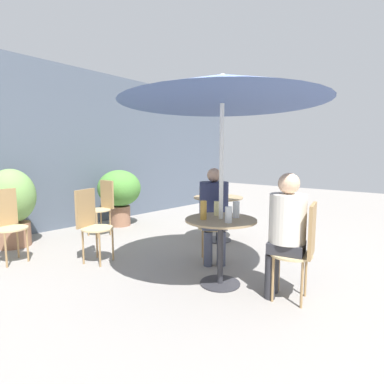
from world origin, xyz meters
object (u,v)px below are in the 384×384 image
at_px(bistro_chair_0, 302,244).
at_px(umbrella, 222,89).
at_px(potted_plant_0, 12,203).
at_px(cafe_table_near, 221,236).
at_px(beer_glass_2, 217,208).
at_px(seated_person_1, 214,208).
at_px(beer_glass_3, 203,210).
at_px(bistro_chair_1, 213,217).
at_px(beer_glass_1, 236,210).
at_px(bistro_chair_5, 91,219).
at_px(potted_plant_1, 119,191).
at_px(cafe_table_far, 218,207).
at_px(bistro_chair_3, 103,203).
at_px(bistro_chair_4, 7,219).
at_px(seated_person_0, 286,225).
at_px(beer_glass_0, 229,215).

relative_size(bistro_chair_0, umbrella, 0.43).
height_order(bistro_chair_0, potted_plant_0, potted_plant_0).
xyz_separation_m(cafe_table_near, beer_glass_2, (0.12, 0.14, 0.26)).
distance_m(seated_person_1, beer_glass_3, 0.70).
xyz_separation_m(bistro_chair_1, beer_glass_1, (-0.42, -0.64, 0.24)).
bearing_deg(bistro_chair_1, bistro_chair_5, -178.04).
bearing_deg(bistro_chair_1, potted_plant_1, 129.61).
xyz_separation_m(cafe_table_far, beer_glass_3, (-1.46, -0.89, 0.27)).
xyz_separation_m(cafe_table_near, bistro_chair_5, (-0.53, 1.65, 0.02)).
bearing_deg(bistro_chair_3, bistro_chair_5, -41.69).
xyz_separation_m(beer_glass_3, potted_plant_1, (1.02, 2.93, -0.13)).
distance_m(potted_plant_0, umbrella, 3.55).
relative_size(bistro_chair_4, potted_plant_1, 0.86).
height_order(bistro_chair_1, seated_person_1, seated_person_1).
distance_m(beer_glass_1, beer_glass_3, 0.36).
height_order(bistro_chair_1, seated_person_0, seated_person_0).
xyz_separation_m(beer_glass_0, beer_glass_2, (0.21, 0.30, -0.00)).
relative_size(bistro_chair_4, beer_glass_1, 5.44).
distance_m(bistro_chair_0, bistro_chair_1, 1.40).
distance_m(cafe_table_near, potted_plant_1, 3.19).
distance_m(bistro_chair_4, bistro_chair_5, 1.09).
xyz_separation_m(bistro_chair_1, beer_glass_0, (-0.68, -0.71, 0.23)).
height_order(cafe_table_near, seated_person_1, seated_person_1).
distance_m(bistro_chair_4, beer_glass_2, 2.71).
bearing_deg(seated_person_0, bistro_chair_4, -79.38).
distance_m(cafe_table_far, umbrella, 2.22).
height_order(beer_glass_3, potted_plant_1, potted_plant_1).
bearing_deg(cafe_table_near, beer_glass_1, -25.85).
height_order(bistro_chair_4, beer_glass_1, bistro_chair_4).
height_order(bistro_chair_0, seated_person_1, seated_person_1).
relative_size(bistro_chair_1, bistro_chair_4, 1.00).
relative_size(bistro_chair_1, bistro_chair_5, 1.00).
distance_m(cafe_table_near, bistro_chair_3, 2.72).
bearing_deg(potted_plant_1, beer_glass_2, -104.84).
height_order(cafe_table_far, beer_glass_2, beer_glass_2).
bearing_deg(beer_glass_1, cafe_table_far, 43.27).
bearing_deg(beer_glass_1, beer_glass_2, 102.57).
distance_m(cafe_table_far, beer_glass_1, 1.61).
relative_size(beer_glass_3, umbrella, 0.09).
bearing_deg(seated_person_0, beer_glass_0, -76.45).
height_order(cafe_table_far, bistro_chair_5, bistro_chair_5).
height_order(bistro_chair_3, beer_glass_0, bistro_chair_3).
xyz_separation_m(seated_person_0, seated_person_1, (0.32, 1.09, -0.00)).
bearing_deg(cafe_table_far, bistro_chair_0, -122.26).
bearing_deg(bistro_chair_4, bistro_chair_5, -55.41).
bearing_deg(potted_plant_1, potted_plant_0, 177.64).
xyz_separation_m(cafe_table_far, bistro_chair_4, (-2.56, 1.47, 0.01)).
relative_size(cafe_table_far, beer_glass_1, 4.54).
bearing_deg(bistro_chair_1, beer_glass_2, -92.19).
relative_size(seated_person_1, beer_glass_3, 6.18).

